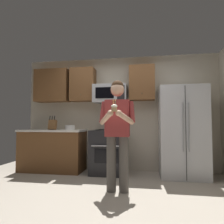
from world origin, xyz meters
The scene contains 11 objects.
ground_plane centered at (0.00, 0.00, 0.00)m, with size 6.00×6.00×0.00m, color #9E9384.
wall_back centered at (0.00, 1.75, 1.30)m, with size 4.40×0.10×2.60m, color #B7AD99.
oven_range centered at (-0.15, 1.36, 0.46)m, with size 0.76×0.70×0.93m.
microwave centered at (-0.15, 1.48, 1.72)m, with size 0.74×0.41×0.40m.
refrigerator centered at (1.35, 1.32, 0.90)m, with size 0.90×0.75×1.80m.
cabinet_row_upper centered at (-0.72, 1.53, 1.95)m, with size 2.78×0.36×0.76m.
counter_left centered at (-1.45, 1.38, 0.46)m, with size 1.44×0.66×0.92m.
knife_block centered at (-1.44, 1.33, 1.03)m, with size 0.16×0.15×0.32m.
bowl_large_white centered at (-1.04, 1.36, 0.97)m, with size 0.22×0.22×0.10m.
person centered at (0.18, 0.25, 1.00)m, with size 0.60×0.48×1.76m.
cupcake centered at (0.18, -0.08, 1.29)m, with size 0.09×0.09×0.17m.
Camera 1 is at (0.61, -2.92, 1.08)m, focal length 32.32 mm.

